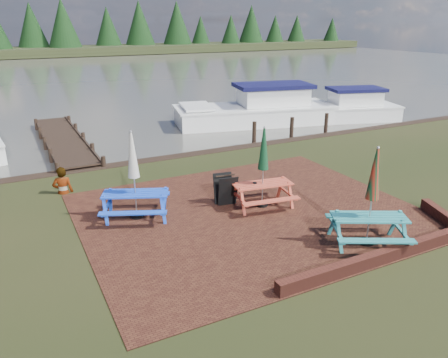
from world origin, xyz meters
name	(u,v)px	position (x,y,z in m)	size (l,w,h in m)	color
ground	(270,228)	(0.00, 0.00, 0.00)	(120.00, 120.00, 0.00)	black
paving	(250,213)	(0.00, 1.00, 0.01)	(9.00, 7.50, 0.02)	#391912
brick_wall	(404,244)	(2.15, -2.42, 0.15)	(6.21, 1.79, 0.30)	#4C1E16
water	(63,75)	(0.00, 37.00, 0.00)	(120.00, 60.00, 0.02)	#44413A
far_treeline	(32,33)	(0.00, 66.00, 3.28)	(120.00, 10.00, 8.10)	black
picnic_table_teal	(370,212)	(1.60, -1.80, 0.84)	(2.25, 2.17, 2.41)	teal
picnic_table_red	(263,180)	(0.56, 1.27, 0.82)	(1.89, 1.73, 2.33)	#C84A33
picnic_table_blue	(135,189)	(-2.88, 2.17, 0.84)	(2.20, 2.10, 2.40)	blue
chalkboard	(225,190)	(-0.33, 1.87, 0.47)	(0.59, 0.61, 0.91)	black
jetty	(64,140)	(-3.50, 11.28, 0.11)	(1.76, 9.08, 1.00)	black
boat_near	(258,111)	(6.50, 11.28, 0.48)	(8.91, 4.73, 2.29)	white
boat_far	(344,110)	(11.16, 9.79, 0.39)	(6.62, 3.94, 1.95)	white
person	(60,168)	(-4.41, 4.95, 0.84)	(0.61, 0.40, 1.68)	gray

